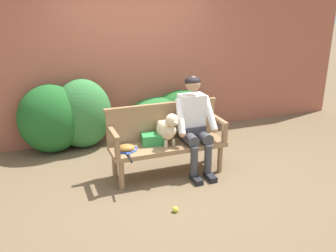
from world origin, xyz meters
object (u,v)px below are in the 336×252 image
baseball_glove (126,148)px  tennis_ball (175,209)px  tennis_racket (126,150)px  person_seated (194,121)px  dog_on_bench (167,128)px  garden_bench (168,148)px  sports_bag (152,139)px

baseball_glove → tennis_ball: 1.03m
tennis_racket → tennis_ball: tennis_racket is taller
person_seated → tennis_ball: 1.29m
tennis_ball → dog_on_bench: bearing=75.1°
garden_bench → sports_bag: bearing=160.6°
dog_on_bench → tennis_ball: bearing=-104.9°
dog_on_bench → baseball_glove: 0.59m
tennis_ball → garden_bench: bearing=74.4°
dog_on_bench → baseball_glove: (-0.56, -0.02, -0.18)m
garden_bench → dog_on_bench: bearing=-128.8°
person_seated → tennis_ball: (-0.62, -0.90, -0.68)m
person_seated → dog_on_bench: size_ratio=2.89×
person_seated → tennis_racket: person_seated is taller
garden_bench → tennis_racket: (-0.57, -0.02, 0.07)m
person_seated → baseball_glove: person_seated is taller
garden_bench → tennis_racket: tennis_racket is taller
person_seated → sports_bag: 0.60m
garden_bench → person_seated: size_ratio=1.17×
baseball_glove → tennis_ball: size_ratio=3.33×
tennis_racket → tennis_ball: bearing=-70.2°
person_seated → tennis_ball: bearing=-124.5°
baseball_glove → tennis_ball: baseball_glove is taller
garden_bench → sports_bag: size_ratio=5.47×
sports_bag → tennis_ball: size_ratio=4.24×
tennis_racket → baseball_glove: (-0.00, -0.02, 0.04)m
garden_bench → person_seated: 0.49m
dog_on_bench → baseball_glove: size_ratio=2.06×
dog_on_bench → tennis_racket: (-0.56, 0.00, -0.22)m
baseball_glove → sports_bag: bearing=29.4°
baseball_glove → tennis_ball: (0.32, -0.87, -0.45)m
dog_on_bench → person_seated: bearing=1.7°
dog_on_bench → sports_bag: (-0.17, 0.09, -0.16)m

